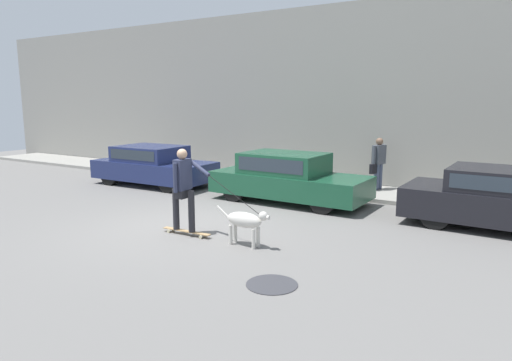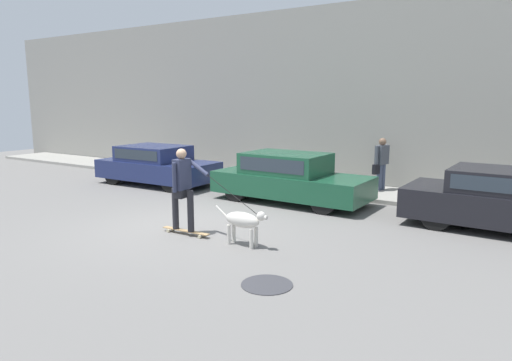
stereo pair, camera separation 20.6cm
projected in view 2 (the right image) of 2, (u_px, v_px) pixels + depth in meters
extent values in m
plane|color=slate|center=(182.00, 227.00, 9.85)|extent=(36.00, 36.00, 0.00)
cube|color=gray|center=(317.00, 97.00, 14.94)|extent=(32.00, 0.30, 5.66)
cube|color=gray|center=(299.00, 185.00, 14.44)|extent=(30.00, 2.03, 0.11)
cylinder|color=black|center=(202.00, 174.00, 14.86)|extent=(0.67, 0.21, 0.66)
cylinder|color=black|center=(171.00, 181.00, 13.57)|extent=(0.67, 0.21, 0.66)
cylinder|color=black|center=(147.00, 169.00, 16.12)|extent=(0.67, 0.21, 0.66)
cylinder|color=black|center=(113.00, 174.00, 14.82)|extent=(0.67, 0.21, 0.66)
cube|color=navy|center=(158.00, 170.00, 14.81)|extent=(3.99, 1.86, 0.58)
cube|color=navy|center=(154.00, 153.00, 14.80)|extent=(2.10, 1.64, 0.48)
cube|color=#28333D|center=(135.00, 155.00, 14.12)|extent=(1.82, 0.05, 0.30)
cylinder|color=black|center=(347.00, 191.00, 12.13)|extent=(0.67, 0.22, 0.67)
cylinder|color=black|center=(323.00, 201.00, 10.94)|extent=(0.67, 0.22, 0.67)
cylinder|color=black|center=(265.00, 181.00, 13.56)|extent=(0.67, 0.22, 0.67)
cylinder|color=black|center=(236.00, 189.00, 12.37)|extent=(0.67, 0.22, 0.67)
cube|color=#194C33|center=(291.00, 184.00, 12.23)|extent=(4.25, 1.80, 0.58)
cube|color=#194C33|center=(286.00, 163.00, 12.22)|extent=(2.20, 1.58, 0.54)
cube|color=#28333D|center=(271.00, 165.00, 11.59)|extent=(1.90, 0.06, 0.35)
cylinder|color=black|center=(452.00, 202.00, 10.87)|extent=(0.64, 0.22, 0.63)
cylinder|color=black|center=(436.00, 215.00, 9.61)|extent=(0.64, 0.22, 0.63)
cube|color=black|center=(512.00, 208.00, 9.48)|extent=(4.30, 1.92, 0.64)
cube|color=black|center=(505.00, 181.00, 9.48)|extent=(2.13, 1.67, 0.47)
cube|color=#28333D|center=(500.00, 186.00, 8.82)|extent=(1.83, 0.07, 0.30)
cylinder|color=beige|center=(256.00, 237.00, 8.52)|extent=(0.07, 0.07, 0.38)
cylinder|color=beige|center=(251.00, 239.00, 8.39)|extent=(0.07, 0.07, 0.38)
cylinder|color=beige|center=(234.00, 233.00, 8.81)|extent=(0.07, 0.07, 0.38)
cylinder|color=beige|center=(229.00, 234.00, 8.68)|extent=(0.07, 0.07, 0.38)
ellipsoid|color=beige|center=(242.00, 220.00, 8.55)|extent=(0.76, 0.31, 0.29)
sphere|color=beige|center=(261.00, 216.00, 8.29)|extent=(0.17, 0.17, 0.17)
cylinder|color=beige|center=(265.00, 217.00, 8.25)|extent=(0.10, 0.08, 0.08)
cylinder|color=beige|center=(222.00, 212.00, 8.81)|extent=(0.30, 0.05, 0.23)
cylinder|color=beige|center=(204.00, 235.00, 9.19)|extent=(0.07, 0.03, 0.07)
cylinder|color=beige|center=(199.00, 237.00, 9.06)|extent=(0.07, 0.03, 0.07)
cylinder|color=beige|center=(173.00, 229.00, 9.60)|extent=(0.07, 0.03, 0.07)
cylinder|color=beige|center=(168.00, 231.00, 9.48)|extent=(0.07, 0.03, 0.07)
cube|color=#A88456|center=(186.00, 231.00, 9.33)|extent=(1.15, 0.15, 0.02)
cylinder|color=#232328|center=(191.00, 211.00, 9.18)|extent=(0.13, 0.13, 0.85)
cylinder|color=#232328|center=(175.00, 209.00, 9.38)|extent=(0.13, 0.13, 0.85)
cube|color=#232328|center=(182.00, 194.00, 9.22)|extent=(0.17, 0.30, 0.17)
cube|color=#2D334C|center=(182.00, 174.00, 9.15)|extent=(0.20, 0.38, 0.62)
sphere|color=tan|center=(181.00, 154.00, 9.08)|extent=(0.21, 0.21, 0.21)
cylinder|color=#2D334C|center=(174.00, 178.00, 8.96)|extent=(0.08, 0.08, 0.59)
cylinder|color=#2D334C|center=(198.00, 168.00, 9.16)|extent=(0.57, 0.15, 0.33)
cylinder|color=black|center=(233.00, 195.00, 8.65)|extent=(1.35, 0.16, 0.66)
cylinder|color=#3D4760|center=(379.00, 177.00, 13.30)|extent=(0.16, 0.16, 0.76)
cylinder|color=#3D4760|center=(382.00, 177.00, 13.42)|extent=(0.16, 0.16, 0.76)
cube|color=#424751|center=(382.00, 155.00, 13.24)|extent=(0.32, 0.48, 0.55)
cylinder|color=#424751|center=(377.00, 155.00, 13.06)|extent=(0.10, 0.10, 0.53)
cylinder|color=#424751|center=(387.00, 154.00, 13.43)|extent=(0.10, 0.10, 0.53)
sphere|color=brown|center=(383.00, 142.00, 13.18)|extent=(0.21, 0.21, 0.21)
cube|color=black|center=(376.00, 169.00, 13.13)|extent=(0.17, 0.32, 0.28)
cylinder|color=#38383D|center=(267.00, 285.00, 6.78)|extent=(0.78, 0.78, 0.01)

